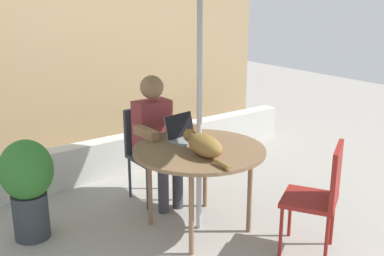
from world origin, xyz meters
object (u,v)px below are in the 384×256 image
(chair_occupied, at_px, (148,146))
(person_seated, at_px, (156,133))
(chair_empty, at_px, (322,191))
(potted_plant_near_fence, at_px, (27,182))
(patio_table, at_px, (199,155))
(laptop, at_px, (184,132))
(cat, at_px, (203,145))

(chair_occupied, height_order, person_seated, person_seated)
(chair_empty, height_order, potted_plant_near_fence, chair_empty)
(patio_table, relative_size, chair_empty, 1.23)
(laptop, xyz_separation_m, cat, (-0.10, -0.41, 0.02))
(person_seated, xyz_separation_m, potted_plant_near_fence, (-1.21, 0.04, -0.20))
(chair_occupied, xyz_separation_m, chair_empty, (0.51, -1.68, 0.00))
(chair_occupied, distance_m, chair_empty, 1.76)
(chair_empty, height_order, laptop, laptop)
(patio_table, bearing_deg, potted_plant_near_fence, 149.95)
(person_seated, distance_m, potted_plant_near_fence, 1.23)
(chair_empty, relative_size, cat, 1.38)
(person_seated, xyz_separation_m, cat, (-0.07, -0.80, 0.12))
(laptop, height_order, potted_plant_near_fence, laptop)
(potted_plant_near_fence, bearing_deg, cat, -36.42)
(chair_occupied, relative_size, chair_empty, 1.00)
(chair_empty, xyz_separation_m, laptop, (-0.48, 1.13, 0.27))
(cat, bearing_deg, patio_table, 63.81)
(patio_table, relative_size, cat, 1.69)
(cat, bearing_deg, potted_plant_near_fence, 143.58)
(person_seated, bearing_deg, laptop, -84.94)
(person_seated, distance_m, laptop, 0.41)
(chair_empty, relative_size, laptop, 2.70)
(potted_plant_near_fence, bearing_deg, chair_occupied, 5.66)
(chair_empty, xyz_separation_m, person_seated, (-0.51, 1.52, 0.17))
(patio_table, bearing_deg, cat, -116.19)
(chair_occupied, bearing_deg, chair_empty, -73.12)
(potted_plant_near_fence, bearing_deg, laptop, -19.06)
(laptop, distance_m, potted_plant_near_fence, 1.35)
(chair_empty, xyz_separation_m, potted_plant_near_fence, (-1.72, 1.56, -0.03))
(person_seated, height_order, cat, person_seated)
(patio_table, xyz_separation_m, person_seated, (0.00, 0.66, 0.02))
(chair_occupied, relative_size, laptop, 2.70)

